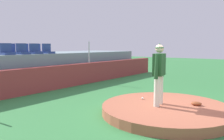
{
  "coord_description": "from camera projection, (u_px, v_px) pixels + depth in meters",
  "views": [
    {
      "loc": [
        -5.99,
        -2.63,
        1.96
      ],
      "look_at": [
        0.0,
        1.97,
        1.15
      ],
      "focal_mm": 36.03,
      "sensor_mm": 36.0,
      "label": 1
    }
  ],
  "objects": [
    {
      "name": "pitcher",
      "position": [
        159.0,
        70.0,
        6.43
      ],
      "size": [
        0.75,
        0.34,
        1.79
      ],
      "rotation": [
        0.0,
        0.0,
        0.18
      ],
      "color": "white",
      "rests_on": "pitchers_mound"
    },
    {
      "name": "fielding_glove",
      "position": [
        196.0,
        104.0,
        6.48
      ],
      "size": [
        0.24,
        0.33,
        0.11
      ],
      "primitive_type": "ellipsoid",
      "rotation": [
        0.0,
        0.0,
        1.72
      ],
      "color": "brown",
      "rests_on": "pitchers_mound"
    },
    {
      "name": "stadium_chair_2",
      "position": [
        35.0,
        51.0,
        10.78
      ],
      "size": [
        0.48,
        0.44,
        0.5
      ],
      "rotation": [
        0.0,
        0.0,
        3.14
      ],
      "color": "navy",
      "rests_on": "bleacher_platform"
    },
    {
      "name": "stadium_chair_1",
      "position": [
        23.0,
        51.0,
        10.22
      ],
      "size": [
        0.48,
        0.44,
        0.5
      ],
      "rotation": [
        0.0,
        0.0,
        3.14
      ],
      "color": "navy",
      "rests_on": "bleacher_platform"
    },
    {
      "name": "pitchers_mound",
      "position": [
        166.0,
        110.0,
        6.51
      ],
      "size": [
        3.71,
        3.71,
        0.25
      ],
      "primitive_type": "cylinder",
      "color": "#AD5D43",
      "rests_on": "ground_plane"
    },
    {
      "name": "stadium_chair_0",
      "position": [
        7.0,
        51.0,
        9.63
      ],
      "size": [
        0.48,
        0.44,
        0.5
      ],
      "rotation": [
        0.0,
        0.0,
        3.14
      ],
      "color": "navy",
      "rests_on": "bleacher_platform"
    },
    {
      "name": "bleacher_platform",
      "position": [
        15.0,
        69.0,
        11.38
      ],
      "size": [
        16.11,
        3.63,
        1.58
      ],
      "primitive_type": "cube",
      "color": "gray",
      "rests_on": "ground_plane"
    },
    {
      "name": "stadium_chair_7",
      "position": [
        37.0,
        50.0,
        11.9
      ],
      "size": [
        0.48,
        0.44,
        0.5
      ],
      "rotation": [
        0.0,
        0.0,
        3.14
      ],
      "color": "navy",
      "rests_on": "bleacher_platform"
    },
    {
      "name": "fence_post_right",
      "position": [
        89.0,
        52.0,
        11.94
      ],
      "size": [
        0.06,
        0.06,
        1.13
      ],
      "primitive_type": "cylinder",
      "color": "silver",
      "rests_on": "brick_barrier"
    },
    {
      "name": "stadium_chair_3",
      "position": [
        48.0,
        50.0,
        11.34
      ],
      "size": [
        0.48,
        0.44,
        0.5
      ],
      "rotation": [
        0.0,
        0.0,
        3.14
      ],
      "color": "navy",
      "rests_on": "bleacher_platform"
    },
    {
      "name": "ground_plane",
      "position": [
        166.0,
        114.0,
        6.53
      ],
      "size": [
        60.0,
        60.0,
        0.0
      ],
      "primitive_type": "plane",
      "color": "#357F3F"
    },
    {
      "name": "stadium_chair_6",
      "position": [
        25.0,
        50.0,
        11.34
      ],
      "size": [
        0.48,
        0.44,
        0.5
      ],
      "rotation": [
        0.0,
        0.0,
        3.14
      ],
      "color": "navy",
      "rests_on": "bleacher_platform"
    },
    {
      "name": "brick_barrier",
      "position": [
        46.0,
        79.0,
        9.88
      ],
      "size": [
        17.91,
        0.4,
        1.07
      ],
      "primitive_type": "cube",
      "color": "#973837",
      "rests_on": "ground_plane"
    },
    {
      "name": "baseball",
      "position": [
        142.0,
        98.0,
        7.22
      ],
      "size": [
        0.07,
        0.07,
        0.07
      ],
      "primitive_type": "sphere",
      "color": "white",
      "rests_on": "pitchers_mound"
    },
    {
      "name": "stadium_chair_5",
      "position": [
        11.0,
        51.0,
        10.78
      ],
      "size": [
        0.48,
        0.44,
        0.5
      ],
      "rotation": [
        0.0,
        0.0,
        3.14
      ],
      "color": "navy",
      "rests_on": "bleacher_platform"
    }
  ]
}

